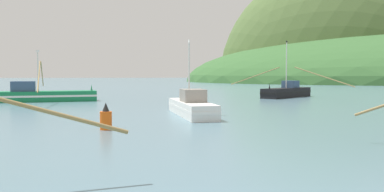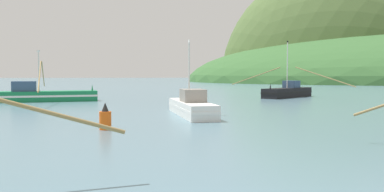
{
  "view_description": "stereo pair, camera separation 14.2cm",
  "coord_description": "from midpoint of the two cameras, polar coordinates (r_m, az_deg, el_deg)",
  "views": [
    {
      "loc": [
        -4.7,
        -4.41,
        3.09
      ],
      "look_at": [
        -0.26,
        26.89,
        1.4
      ],
      "focal_mm": 39.61,
      "sensor_mm": 36.0,
      "label": 1
    },
    {
      "loc": [
        -4.56,
        -4.43,
        3.09
      ],
      "look_at": [
        -0.26,
        26.89,
        1.4
      ],
      "focal_mm": 39.61,
      "sensor_mm": 36.0,
      "label": 2
    }
  ],
  "objects": [
    {
      "name": "hill_far_right",
      "position": [
        184.4,
        17.74,
        1.95
      ],
      "size": [
        90.07,
        72.05,
        92.75
      ],
      "primitive_type": "ellipsoid",
      "color": "#516B38",
      "rests_on": "ground"
    },
    {
      "name": "fishing_boat_green",
      "position": [
        49.2,
        -19.96,
        0.12
      ],
      "size": [
        12.09,
        19.59,
        5.63
      ],
      "rotation": [
        0.0,
        0.0,
        0.17
      ],
      "color": "#197A47",
      "rests_on": "ground"
    },
    {
      "name": "fishing_boat_black",
      "position": [
        56.0,
        12.59,
        0.57
      ],
      "size": [
        11.67,
        13.19,
        7.26
      ],
      "rotation": [
        0.0,
        0.0,
        3.87
      ],
      "color": "black",
      "rests_on": "ground"
    },
    {
      "name": "fishing_boat_white",
      "position": [
        31.14,
        -0.18,
        -1.41
      ],
      "size": [
        2.54,
        9.51,
        5.63
      ],
      "rotation": [
        0.0,
        0.0,
        1.64
      ],
      "color": "white",
      "rests_on": "ground"
    },
    {
      "name": "channel_buoy",
      "position": [
        23.71,
        -11.69,
        -2.99
      ],
      "size": [
        0.65,
        0.65,
        1.5
      ],
      "color": "#E55914",
      "rests_on": "ground"
    }
  ]
}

